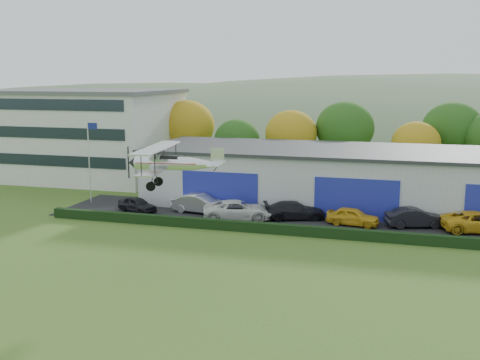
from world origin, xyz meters
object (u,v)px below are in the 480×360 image
(office_block, at_px, (86,133))
(biplane, at_px, (171,162))
(car_0, at_px, (137,205))
(flagpole, at_px, (90,154))
(car_1, at_px, (200,203))
(car_3, at_px, (294,210))
(car_4, at_px, (353,216))
(hangar, at_px, (361,178))
(car_2, at_px, (238,210))
(car_5, at_px, (415,218))
(car_6, at_px, (479,222))

(office_block, relative_size, biplane, 2.99)
(office_block, relative_size, car_0, 5.24)
(flagpole, distance_m, car_1, 12.12)
(car_3, distance_m, car_4, 4.99)
(hangar, distance_m, car_1, 15.32)
(office_block, distance_m, car_4, 36.33)
(car_2, bearing_deg, hangar, -64.97)
(car_4, relative_size, biplane, 0.61)
(car_5, bearing_deg, hangar, 16.68)
(car_1, height_order, car_3, car_1)
(flagpole, relative_size, car_2, 1.36)
(office_block, bearing_deg, car_2, -33.56)
(office_block, distance_m, car_2, 28.47)
(car_5, bearing_deg, car_6, -109.00)
(biplane, bearing_deg, car_4, 47.59)
(car_3, relative_size, car_5, 1.10)
(office_block, xyz_separation_m, car_5, (37.79, -14.01, -4.39))
(flagpole, distance_m, car_5, 29.95)
(car_4, relative_size, car_6, 0.75)
(hangar, height_order, car_4, hangar)
(car_1, relative_size, car_2, 0.87)
(car_6, height_order, biplane, biplane)
(flagpole, height_order, car_3, flagpole)
(office_block, bearing_deg, hangar, -12.01)
(car_3, bearing_deg, hangar, -55.56)
(car_1, relative_size, car_6, 0.90)
(office_block, height_order, car_0, office_block)
(flagpole, bearing_deg, biplane, -46.71)
(flagpole, bearing_deg, car_3, -3.02)
(biplane, bearing_deg, car_0, 116.51)
(car_1, xyz_separation_m, car_4, (13.38, -0.61, -0.12))
(car_6, bearing_deg, biplane, 114.36)
(car_4, height_order, biplane, biplane)
(hangar, distance_m, car_6, 12.01)
(car_3, relative_size, car_6, 0.91)
(flagpole, xyz_separation_m, biplane, (14.88, -15.80, 2.10))
(car_5, height_order, biplane, biplane)
(car_3, bearing_deg, car_6, -110.24)
(flagpole, height_order, car_5, flagpole)
(hangar, height_order, car_0, hangar)
(office_block, xyz_separation_m, car_2, (23.45, -15.55, -4.35))
(office_block, height_order, flagpole, office_block)
(office_block, relative_size, car_1, 4.05)
(office_block, bearing_deg, car_1, -35.83)
(car_3, bearing_deg, office_block, 43.37)
(office_block, xyz_separation_m, biplane, (23.00, -28.80, 1.67))
(car_4, bearing_deg, biplane, 153.06)
(car_0, xyz_separation_m, car_1, (5.51, 1.27, 0.17))
(biplane, bearing_deg, car_3, 64.11)
(office_block, relative_size, car_3, 3.97)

